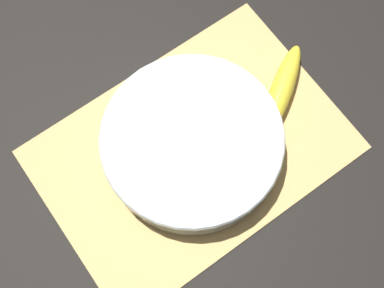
# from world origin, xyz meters

# --- Properties ---
(ground_plane) EXTENTS (6.00, 6.00, 0.00)m
(ground_plane) POSITION_xyz_m (0.00, 0.00, 0.00)
(ground_plane) COLOR black
(bamboo_mat_center) EXTENTS (0.50, 0.35, 0.01)m
(bamboo_mat_center) POSITION_xyz_m (-0.00, 0.00, 0.00)
(bamboo_mat_center) COLOR tan
(bamboo_mat_center) RESTS_ON ground_plane
(fruit_salad_bowl) EXTENTS (0.30, 0.30, 0.06)m
(fruit_salad_bowl) POSITION_xyz_m (0.00, 0.00, 0.04)
(fruit_salad_bowl) COLOR silver
(fruit_salad_bowl) RESTS_ON bamboo_mat_center
(whole_banana) EXTENTS (0.17, 0.13, 0.04)m
(whole_banana) POSITION_xyz_m (0.18, -0.01, 0.03)
(whole_banana) COLOR yellow
(whole_banana) RESTS_ON bamboo_mat_center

